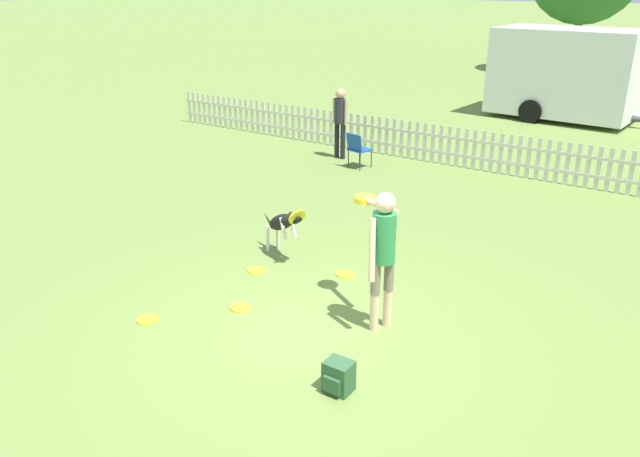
{
  "coord_description": "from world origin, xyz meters",
  "views": [
    {
      "loc": [
        3.73,
        -5.35,
        3.97
      ],
      "look_at": [
        -0.67,
        1.12,
        0.83
      ],
      "focal_mm": 35.0,
      "sensor_mm": 36.0,
      "label": 1
    }
  ],
  "objects_px": {
    "frisbee_midfield": "(241,308)",
    "equipment_trailer": "(566,72)",
    "leaping_dog": "(283,222)",
    "frisbee_far_scatter": "(148,319)",
    "frisbee_near_dog": "(257,270)",
    "spectator_standing": "(340,117)",
    "folding_chair_blue_left": "(358,147)",
    "handler_person": "(382,243)",
    "frisbee_near_handler": "(346,274)",
    "backpack_on_grass": "(338,377)"
  },
  "relations": [
    {
      "from": "frisbee_midfield",
      "to": "equipment_trailer",
      "type": "xyz_separation_m",
      "value": [
        0.27,
        14.49,
        1.37
      ]
    },
    {
      "from": "leaping_dog",
      "to": "frisbee_far_scatter",
      "type": "height_order",
      "value": "leaping_dog"
    },
    {
      "from": "frisbee_near_dog",
      "to": "spectator_standing",
      "type": "relative_size",
      "value": 0.16
    },
    {
      "from": "frisbee_near_dog",
      "to": "frisbee_far_scatter",
      "type": "bearing_deg",
      "value": -96.87
    },
    {
      "from": "spectator_standing",
      "to": "equipment_trailer",
      "type": "relative_size",
      "value": 0.33
    },
    {
      "from": "frisbee_midfield",
      "to": "folding_chair_blue_left",
      "type": "bearing_deg",
      "value": 108.05
    },
    {
      "from": "frisbee_far_scatter",
      "to": "spectator_standing",
      "type": "distance_m",
      "value": 8.1
    },
    {
      "from": "handler_person",
      "to": "folding_chair_blue_left",
      "type": "bearing_deg",
      "value": 56.88
    },
    {
      "from": "leaping_dog",
      "to": "frisbee_near_handler",
      "type": "height_order",
      "value": "leaping_dog"
    },
    {
      "from": "frisbee_far_scatter",
      "to": "folding_chair_blue_left",
      "type": "height_order",
      "value": "folding_chair_blue_left"
    },
    {
      "from": "folding_chair_blue_left",
      "to": "frisbee_far_scatter",
      "type": "bearing_deg",
      "value": 113.2
    },
    {
      "from": "backpack_on_grass",
      "to": "spectator_standing",
      "type": "bearing_deg",
      "value": 122.39
    },
    {
      "from": "handler_person",
      "to": "leaping_dog",
      "type": "relative_size",
      "value": 1.57
    },
    {
      "from": "leaping_dog",
      "to": "frisbee_near_handler",
      "type": "xyz_separation_m",
      "value": [
        1.11,
        0.01,
        -0.56
      ]
    },
    {
      "from": "leaping_dog",
      "to": "backpack_on_grass",
      "type": "distance_m",
      "value": 3.44
    },
    {
      "from": "handler_person",
      "to": "frisbee_midfield",
      "type": "relative_size",
      "value": 6.44
    },
    {
      "from": "frisbee_midfield",
      "to": "backpack_on_grass",
      "type": "height_order",
      "value": "backpack_on_grass"
    },
    {
      "from": "frisbee_near_handler",
      "to": "folding_chair_blue_left",
      "type": "bearing_deg",
      "value": 119.26
    },
    {
      "from": "spectator_standing",
      "to": "backpack_on_grass",
      "type": "bearing_deg",
      "value": 127.56
    },
    {
      "from": "frisbee_near_handler",
      "to": "backpack_on_grass",
      "type": "bearing_deg",
      "value": -59.64
    },
    {
      "from": "frisbee_far_scatter",
      "to": "equipment_trailer",
      "type": "xyz_separation_m",
      "value": [
        1.04,
        15.38,
        1.37
      ]
    },
    {
      "from": "leaping_dog",
      "to": "backpack_on_grass",
      "type": "height_order",
      "value": "leaping_dog"
    },
    {
      "from": "handler_person",
      "to": "spectator_standing",
      "type": "height_order",
      "value": "handler_person"
    },
    {
      "from": "handler_person",
      "to": "spectator_standing",
      "type": "xyz_separation_m",
      "value": [
        -4.54,
        6.24,
        -0.11
      ]
    },
    {
      "from": "frisbee_near_dog",
      "to": "frisbee_near_handler",
      "type": "bearing_deg",
      "value": 28.21
    },
    {
      "from": "leaping_dog",
      "to": "frisbee_midfield",
      "type": "relative_size",
      "value": 4.1
    },
    {
      "from": "frisbee_near_handler",
      "to": "leaping_dog",
      "type": "bearing_deg",
      "value": -179.48
    },
    {
      "from": "frisbee_midfield",
      "to": "spectator_standing",
      "type": "xyz_separation_m",
      "value": [
        -2.86,
        6.88,
        0.98
      ]
    },
    {
      "from": "backpack_on_grass",
      "to": "folding_chair_blue_left",
      "type": "distance_m",
      "value": 8.23
    },
    {
      "from": "frisbee_near_dog",
      "to": "spectator_standing",
      "type": "xyz_separation_m",
      "value": [
        -2.32,
        5.9,
        0.98
      ]
    },
    {
      "from": "frisbee_near_dog",
      "to": "frisbee_far_scatter",
      "type": "relative_size",
      "value": 1.0
    },
    {
      "from": "handler_person",
      "to": "spectator_standing",
      "type": "bearing_deg",
      "value": 59.74
    },
    {
      "from": "frisbee_midfield",
      "to": "frisbee_far_scatter",
      "type": "bearing_deg",
      "value": -130.91
    },
    {
      "from": "handler_person",
      "to": "leaping_dog",
      "type": "distance_m",
      "value": 2.44
    },
    {
      "from": "frisbee_near_dog",
      "to": "frisbee_far_scatter",
      "type": "distance_m",
      "value": 1.88
    },
    {
      "from": "frisbee_near_handler",
      "to": "frisbee_midfield",
      "type": "xyz_separation_m",
      "value": [
        -0.61,
        -1.59,
        0.0
      ]
    },
    {
      "from": "frisbee_near_handler",
      "to": "equipment_trailer",
      "type": "xyz_separation_m",
      "value": [
        -0.33,
        12.9,
        1.37
      ]
    },
    {
      "from": "frisbee_midfield",
      "to": "backpack_on_grass",
      "type": "bearing_deg",
      "value": -20.81
    },
    {
      "from": "handler_person",
      "to": "spectator_standing",
      "type": "distance_m",
      "value": 7.72
    },
    {
      "from": "spectator_standing",
      "to": "equipment_trailer",
      "type": "height_order",
      "value": "equipment_trailer"
    },
    {
      "from": "backpack_on_grass",
      "to": "folding_chair_blue_left",
      "type": "height_order",
      "value": "folding_chair_blue_left"
    },
    {
      "from": "frisbee_far_scatter",
      "to": "spectator_standing",
      "type": "height_order",
      "value": "spectator_standing"
    },
    {
      "from": "handler_person",
      "to": "backpack_on_grass",
      "type": "relative_size",
      "value": 5.05
    },
    {
      "from": "frisbee_midfield",
      "to": "spectator_standing",
      "type": "bearing_deg",
      "value": 112.58
    },
    {
      "from": "handler_person",
      "to": "equipment_trailer",
      "type": "distance_m",
      "value": 13.93
    },
    {
      "from": "frisbee_near_handler",
      "to": "equipment_trailer",
      "type": "bearing_deg",
      "value": 91.47
    },
    {
      "from": "leaping_dog",
      "to": "folding_chair_blue_left",
      "type": "height_order",
      "value": "leaping_dog"
    },
    {
      "from": "backpack_on_grass",
      "to": "spectator_standing",
      "type": "distance_m",
      "value": 9.08
    },
    {
      "from": "frisbee_near_dog",
      "to": "backpack_on_grass",
      "type": "height_order",
      "value": "backpack_on_grass"
    },
    {
      "from": "handler_person",
      "to": "frisbee_near_handler",
      "type": "bearing_deg",
      "value": 72.12
    }
  ]
}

